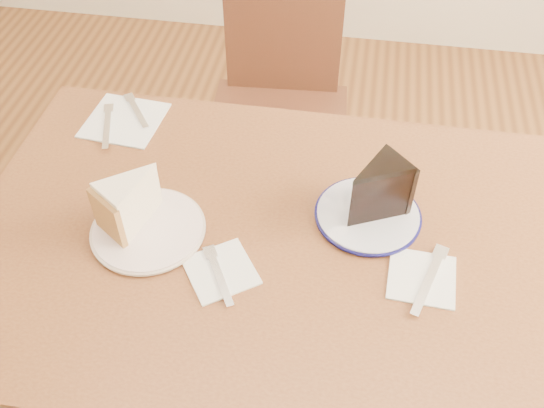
{
  "coord_description": "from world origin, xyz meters",
  "views": [
    {
      "loc": [
        0.12,
        -0.74,
        1.64
      ],
      "look_at": [
        -0.01,
        0.04,
        0.8
      ],
      "focal_mm": 40.0,
      "sensor_mm": 36.0,
      "label": 1
    }
  ],
  "objects": [
    {
      "name": "napkin_cream",
      "position": [
        -0.08,
        -0.1,
        0.75
      ],
      "size": [
        0.16,
        0.16,
        0.0
      ],
      "primitive_type": "cube",
      "rotation": [
        0.0,
        0.0,
        0.61
      ],
      "color": "white",
      "rests_on": "table"
    },
    {
      "name": "chocolate_cake",
      "position": [
        0.18,
        0.08,
        0.82
      ],
      "size": [
        0.14,
        0.14,
        0.11
      ],
      "primitive_type": null,
      "rotation": [
        0.0,
        0.0,
        2.35
      ],
      "color": "black",
      "rests_on": "plate_navy"
    },
    {
      "name": "plate_cream",
      "position": [
        -0.24,
        -0.02,
        0.76
      ],
      "size": [
        0.21,
        0.21,
        0.01
      ],
      "primitive_type": "cylinder",
      "color": "silver",
      "rests_on": "table"
    },
    {
      "name": "napkin_navy",
      "position": [
        0.28,
        -0.05,
        0.75
      ],
      "size": [
        0.13,
        0.13,
        0.0
      ],
      "primitive_type": "cube",
      "rotation": [
        0.0,
        0.0,
        -0.06
      ],
      "color": "white",
      "rests_on": "table"
    },
    {
      "name": "chair_far",
      "position": [
        -0.11,
        0.75,
        0.47
      ],
      "size": [
        0.45,
        0.45,
        0.85
      ],
      "rotation": [
        0.0,
        0.0,
        3.21
      ],
      "color": "#371A10",
      "rests_on": "ground"
    },
    {
      "name": "table",
      "position": [
        0.0,
        0.0,
        0.65
      ],
      "size": [
        1.2,
        0.8,
        0.75
      ],
      "color": "#4A2714",
      "rests_on": "ground"
    },
    {
      "name": "napkin_spare",
      "position": [
        -0.4,
        0.29,
        0.75
      ],
      "size": [
        0.18,
        0.18,
        0.0
      ],
      "primitive_type": "cube",
      "rotation": [
        0.0,
        0.0,
        -0.08
      ],
      "color": "white",
      "rests_on": "table"
    },
    {
      "name": "fork_spare",
      "position": [
        -0.38,
        0.33,
        0.76
      ],
      "size": [
        0.09,
        0.12,
        0.0
      ],
      "primitive_type": "cube",
      "rotation": [
        0.0,
        0.0,
        0.63
      ],
      "color": "silver",
      "rests_on": "napkin_spare"
    },
    {
      "name": "knife_spare",
      "position": [
        -0.43,
        0.26,
        0.76
      ],
      "size": [
        0.06,
        0.16,
        0.0
      ],
      "primitive_type": "cube",
      "rotation": [
        0.0,
        0.0,
        0.3
      ],
      "color": "silver",
      "rests_on": "napkin_spare"
    },
    {
      "name": "knife_navy",
      "position": [
        0.29,
        -0.06,
        0.76
      ],
      "size": [
        0.07,
        0.17,
        0.0
      ],
      "primitive_type": "cube",
      "rotation": [
        0.0,
        0.0,
        -0.31
      ],
      "color": "silver",
      "rests_on": "napkin_navy"
    },
    {
      "name": "fork_cream",
      "position": [
        -0.08,
        -0.11,
        0.76
      ],
      "size": [
        0.08,
        0.13,
        0.0
      ],
      "primitive_type": "cube",
      "rotation": [
        0.0,
        0.0,
        0.51
      ],
      "color": "silver",
      "rests_on": "napkin_cream"
    },
    {
      "name": "plate_navy",
      "position": [
        0.17,
        0.08,
        0.76
      ],
      "size": [
        0.2,
        0.2,
        0.01
      ],
      "primitive_type": "cylinder",
      "color": "silver",
      "rests_on": "table"
    },
    {
      "name": "carrot_cake",
      "position": [
        -0.27,
        -0.0,
        0.81
      ],
      "size": [
        0.14,
        0.14,
        0.09
      ],
      "primitive_type": null,
      "rotation": [
        0.0,
        0.0,
        -0.61
      ],
      "color": "#F3E7C9",
      "rests_on": "plate_cream"
    }
  ]
}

